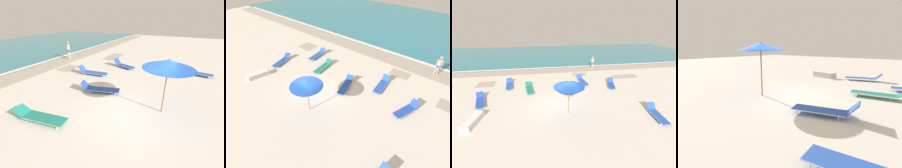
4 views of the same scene
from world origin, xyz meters
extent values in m
cube|color=silver|center=(0.00, 0.00, -0.08)|extent=(60.00, 60.00, 0.16)
cube|color=#AFA492|center=(0.00, 9.30, 0.00)|extent=(57.00, 2.20, 0.00)
cube|color=#AFA492|center=(-6.99, 5.70, 0.00)|extent=(1.85, 1.57, 0.00)
cube|color=#AFA492|center=(3.43, 7.30, 0.00)|extent=(1.71, 1.22, 0.00)
cube|color=#AFA492|center=(8.63, 5.65, 0.00)|extent=(3.03, 1.27, 0.00)
cube|color=teal|center=(0.00, 20.21, 0.03)|extent=(60.00, 19.57, 0.06)
cube|color=white|center=(0.00, 10.48, 0.06)|extent=(56.00, 0.44, 0.01)
cylinder|color=#9E7547|center=(0.55, -0.87, 1.13)|extent=(0.06, 0.06, 2.26)
cone|color=blue|center=(0.55, -0.87, 2.26)|extent=(2.11, 2.11, 0.36)
cylinder|color=#163D95|center=(0.55, -0.87, 2.09)|extent=(2.05, 2.05, 0.01)
sphere|color=#9E7547|center=(0.55, -0.87, 2.47)|extent=(0.07, 0.07, 0.07)
cube|color=white|center=(-5.78, -1.02, 0.06)|extent=(0.93, 1.88, 0.03)
cube|color=silver|center=(-5.78, -1.02, 0.03)|extent=(0.95, 1.92, 0.04)
cube|color=white|center=(-5.78, -1.03, 0.14)|extent=(0.93, 1.88, 0.03)
cube|color=silver|center=(-5.78, -1.03, 0.11)|extent=(0.95, 1.92, 0.04)
cube|color=white|center=(-5.79, -1.08, 0.23)|extent=(0.93, 1.88, 0.03)
cube|color=silver|center=(-5.79, -1.08, 0.20)|extent=(0.95, 1.92, 0.04)
cube|color=white|center=(-5.78, -1.00, 0.31)|extent=(0.93, 1.88, 0.03)
cube|color=silver|center=(-5.78, -1.00, 0.28)|extent=(0.95, 1.92, 0.04)
cube|color=white|center=(-5.79, -1.07, 0.40)|extent=(0.93, 1.88, 0.03)
cube|color=silver|center=(-5.79, -1.07, 0.37)|extent=(0.95, 1.92, 0.04)
cube|color=blue|center=(3.11, 4.38, 0.17)|extent=(0.82, 1.88, 0.03)
cylinder|color=silver|center=(2.81, 4.34, 0.17)|extent=(0.25, 1.82, 0.03)
cylinder|color=silver|center=(3.41, 4.41, 0.17)|extent=(0.25, 1.82, 0.03)
cube|color=blue|center=(2.98, 5.45, 0.40)|extent=(0.61, 0.42, 0.46)
cylinder|color=silver|center=(2.94, 3.64, 0.08)|extent=(0.03, 0.03, 0.16)
cylinder|color=silver|center=(3.45, 3.70, 0.08)|extent=(0.03, 0.03, 0.16)
cylinder|color=silver|center=(2.77, 5.05, 0.08)|extent=(0.03, 0.03, 0.16)
cylinder|color=silver|center=(3.28, 5.12, 0.08)|extent=(0.03, 0.03, 0.16)
cube|color=blue|center=(0.99, 2.44, 0.17)|extent=(1.07, 1.87, 0.03)
cylinder|color=silver|center=(0.70, 2.36, 0.17)|extent=(0.52, 1.72, 0.03)
cylinder|color=silver|center=(1.28, 2.52, 0.17)|extent=(0.52, 1.72, 0.03)
cube|color=blue|center=(0.69, 3.48, 0.37)|extent=(0.67, 0.55, 0.42)
cylinder|color=silver|center=(0.94, 1.70, 0.08)|extent=(0.03, 0.03, 0.16)
cylinder|color=silver|center=(1.43, 1.84, 0.08)|extent=(0.03, 0.03, 0.16)
cylinder|color=silver|center=(0.55, 3.03, 0.08)|extent=(0.03, 0.03, 0.16)
cylinder|color=silver|center=(1.04, 3.18, 0.08)|extent=(0.03, 0.03, 0.16)
cube|color=blue|center=(6.48, -2.49, 0.17)|extent=(0.84, 1.81, 0.03)
cylinder|color=silver|center=(6.18, -2.45, 0.17)|extent=(0.28, 1.73, 0.03)
cylinder|color=silver|center=(6.77, -2.53, 0.17)|extent=(0.28, 1.73, 0.03)
cube|color=blue|center=(6.63, -1.45, 0.39)|extent=(0.62, 0.46, 0.44)
cylinder|color=silver|center=(6.13, -3.13, 0.08)|extent=(0.03, 0.03, 0.16)
cylinder|color=silver|center=(6.63, -3.20, 0.08)|extent=(0.03, 0.03, 0.16)
cylinder|color=silver|center=(6.32, -1.78, 0.08)|extent=(0.03, 0.03, 0.16)
cylinder|color=silver|center=(6.83, -1.85, 0.08)|extent=(0.03, 0.03, 0.16)
cube|color=blue|center=(-6.17, 1.46, 0.17)|extent=(1.12, 1.96, 0.03)
cylinder|color=silver|center=(-6.45, 1.37, 0.17)|extent=(0.58, 1.79, 0.03)
cylinder|color=silver|center=(-5.88, 1.55, 0.17)|extent=(0.58, 1.79, 0.03)
cube|color=blue|center=(-6.50, 2.55, 0.35)|extent=(0.68, 0.60, 0.37)
cylinder|color=silver|center=(-6.20, 0.69, 0.08)|extent=(0.03, 0.03, 0.16)
cylinder|color=silver|center=(-5.71, 0.84, 0.08)|extent=(0.03, 0.03, 0.16)
cylinder|color=silver|center=(-6.62, 2.08, 0.08)|extent=(0.03, 0.03, 0.16)
cylinder|color=silver|center=(-6.14, 2.23, 0.08)|extent=(0.03, 0.03, 0.16)
cube|color=#1E8475|center=(-2.39, 3.27, 0.17)|extent=(0.89, 1.95, 0.03)
cylinder|color=silver|center=(-2.69, 3.23, 0.17)|extent=(0.33, 1.86, 0.03)
cylinder|color=silver|center=(-2.10, 3.32, 0.17)|extent=(0.33, 1.86, 0.03)
cube|color=#1E8475|center=(-2.58, 4.44, 0.31)|extent=(0.65, 0.58, 0.30)
cylinder|color=silver|center=(-2.53, 2.51, 0.08)|extent=(0.03, 0.03, 0.16)
cylinder|color=silver|center=(-2.03, 2.59, 0.08)|extent=(0.03, 0.03, 0.16)
cylinder|color=silver|center=(-2.76, 3.96, 0.08)|extent=(0.03, 0.03, 0.16)
cylinder|color=silver|center=(-2.26, 4.04, 0.08)|extent=(0.03, 0.03, 0.16)
cube|color=blue|center=(-4.44, 4.55, 0.17)|extent=(0.84, 1.86, 0.03)
cylinder|color=silver|center=(-4.74, 4.51, 0.17)|extent=(0.28, 1.78, 0.03)
cylinder|color=silver|center=(-4.15, 4.59, 0.17)|extent=(0.28, 1.78, 0.03)
cube|color=blue|center=(-4.59, 5.64, 0.35)|extent=(0.63, 0.51, 0.38)
cylinder|color=silver|center=(-4.60, 3.82, 0.08)|extent=(0.03, 0.03, 0.16)
cylinder|color=silver|center=(-4.09, 3.89, 0.08)|extent=(0.03, 0.03, 0.16)
cylinder|color=silver|center=(-4.79, 5.20, 0.08)|extent=(0.03, 0.03, 0.16)
cylinder|color=silver|center=(-4.29, 5.27, 0.08)|extent=(0.03, 0.03, 0.16)
cube|color=blue|center=(5.66, 3.01, 0.17)|extent=(1.07, 1.73, 0.03)
cylinder|color=silver|center=(5.37, 3.11, 0.17)|extent=(0.53, 1.55, 0.03)
cylinder|color=silver|center=(5.95, 2.92, 0.17)|extent=(0.53, 1.55, 0.03)
cube|color=blue|center=(5.96, 3.94, 0.40)|extent=(0.65, 0.50, 0.47)
cylinder|color=silver|center=(5.22, 2.49, 0.08)|extent=(0.03, 0.03, 0.16)
cylinder|color=silver|center=(5.71, 2.34, 0.08)|extent=(0.03, 0.03, 0.16)
cylinder|color=silver|center=(5.61, 3.69, 0.08)|extent=(0.03, 0.03, 0.16)
cylinder|color=silver|center=(6.10, 3.54, 0.08)|extent=(0.03, 0.03, 0.16)
cylinder|color=tan|center=(5.93, 9.32, 0.45)|extent=(0.11, 0.11, 0.90)
cylinder|color=tan|center=(5.74, 9.27, 0.45)|extent=(0.11, 0.11, 0.90)
cube|color=#2D51B2|center=(5.84, 9.30, 0.82)|extent=(0.34, 0.25, 0.24)
cylinder|color=tan|center=(5.84, 9.30, 1.18)|extent=(0.27, 0.27, 0.55)
cylinder|color=tan|center=(6.02, 9.35, 1.17)|extent=(0.08, 0.08, 0.55)
cylinder|color=tan|center=(5.66, 9.25, 1.17)|extent=(0.08, 0.08, 0.55)
sphere|color=tan|center=(5.84, 9.30, 1.66)|extent=(0.21, 0.21, 0.21)
camera|label=1|loc=(-5.59, -1.47, 4.00)|focal=24.00mm
camera|label=2|loc=(7.57, -6.08, 8.76)|focal=28.00mm
camera|label=3|loc=(-1.23, -9.83, 6.17)|focal=24.00mm
camera|label=4|loc=(5.89, 5.22, 2.25)|focal=28.00mm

